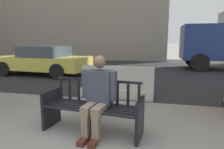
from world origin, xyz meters
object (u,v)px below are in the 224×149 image
Objects in this scene: jersey_barrier_centre at (118,84)px; car_taxi_near at (43,60)px; seated_person at (98,94)px; street_bench at (93,109)px.

car_taxi_near reaches higher than jersey_barrier_centre.
seated_person is 2.38m from jersey_barrier_centre.
car_taxi_near is at bearing 129.29° from seated_person.
street_bench is 0.86× the size of jersey_barrier_centre.
street_bench is 2.28m from jersey_barrier_centre.
street_bench is 1.32× the size of seated_person.
jersey_barrier_centre is at bearing 90.64° from street_bench.
street_bench is at bearing -51.11° from car_taxi_near.
seated_person is 6.62m from car_taxi_near.
jersey_barrier_centre is 4.92m from car_taxi_near.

